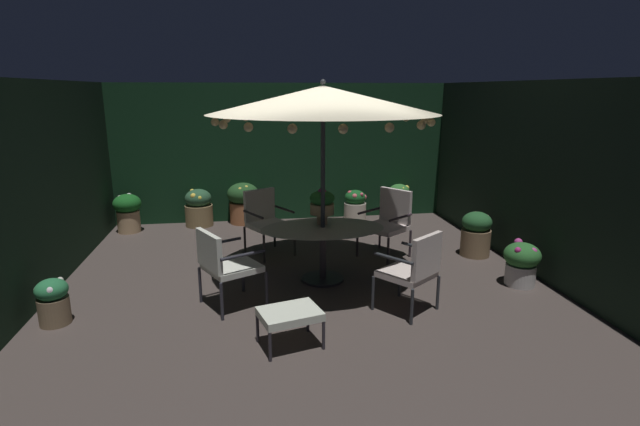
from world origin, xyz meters
TOP-DOWN VIEW (x-y plane):
  - ground_plane at (0.00, 0.00)m, footprint 6.89×6.89m
  - hedge_backdrop_rear at (0.00, 3.29)m, footprint 6.89×0.30m
  - hedge_backdrop_left at (-3.29, 0.00)m, footprint 0.30×6.89m
  - hedge_backdrop_right at (3.29, 0.00)m, footprint 0.30×6.89m
  - patio_dining_table at (0.25, -0.10)m, footprint 1.62×1.06m
  - patio_umbrella at (0.25, -0.10)m, footprint 2.87×2.87m
  - centerpiece_planter at (0.26, 0.06)m, footprint 0.33×0.33m
  - patio_chair_north at (-1.00, -0.75)m, footprint 0.81×0.82m
  - patio_chair_northeast at (1.10, -1.23)m, footprint 0.78×0.78m
  - patio_chair_east at (1.40, 0.74)m, footprint 0.82×0.83m
  - patio_chair_southeast at (-0.44, 1.14)m, footprint 0.79×0.79m
  - ottoman_footrest at (-0.34, -1.76)m, footprint 0.67×0.57m
  - potted_plant_left_far at (2.71, 0.53)m, footprint 0.44×0.44m
  - potted_plant_back_right at (-2.81, 2.67)m, footprint 0.48×0.48m
  - potted_plant_front_corner at (1.36, 2.86)m, footprint 0.43×0.43m
  - potted_plant_left_near at (-0.78, 2.99)m, footprint 0.59×0.59m
  - potted_plant_right_far at (2.26, 2.94)m, footprint 0.42×0.40m
  - potted_plant_right_near at (2.75, -0.67)m, footprint 0.46×0.47m
  - potted_plant_back_left at (-1.60, 2.91)m, footprint 0.51×0.51m
  - potted_plant_back_center at (-2.82, -0.91)m, footprint 0.34×0.34m

SIDE VIEW (x-z plane):
  - ground_plane at x=0.00m, z-range -0.02..0.00m
  - potted_plant_back_center at x=-2.82m, z-range 0.02..0.53m
  - potted_plant_front_corner at x=1.36m, z-range 0.00..0.59m
  - potted_plant_right_near at x=2.75m, z-range 0.03..0.60m
  - ottoman_footrest at x=-0.34m, z-range 0.14..0.52m
  - potted_plant_back_left at x=-1.60m, z-range 0.00..0.69m
  - potted_plant_left_far at x=2.71m, z-range 0.00..0.69m
  - potted_plant_right_far at x=2.26m, z-range 0.01..0.68m
  - potted_plant_back_right at x=-2.81m, z-range 0.04..0.72m
  - potted_plant_left_near at x=-0.78m, z-range 0.03..0.80m
  - patio_chair_northeast at x=1.10m, z-range 0.07..1.02m
  - patio_chair_north at x=-1.00m, z-range 0.09..1.02m
  - patio_chair_southeast at x=-0.44m, z-range 0.07..1.05m
  - patio_chair_east at x=1.40m, z-range 0.07..1.08m
  - patio_dining_table at x=0.25m, z-range 0.22..0.95m
  - centerpiece_planter at x=0.26m, z-range 0.77..1.25m
  - hedge_backdrop_rear at x=0.00m, z-range 0.00..2.59m
  - hedge_backdrop_left at x=-3.29m, z-range 0.00..2.59m
  - hedge_backdrop_right at x=3.29m, z-range 0.00..2.59m
  - patio_umbrella at x=0.25m, z-range 1.05..3.64m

